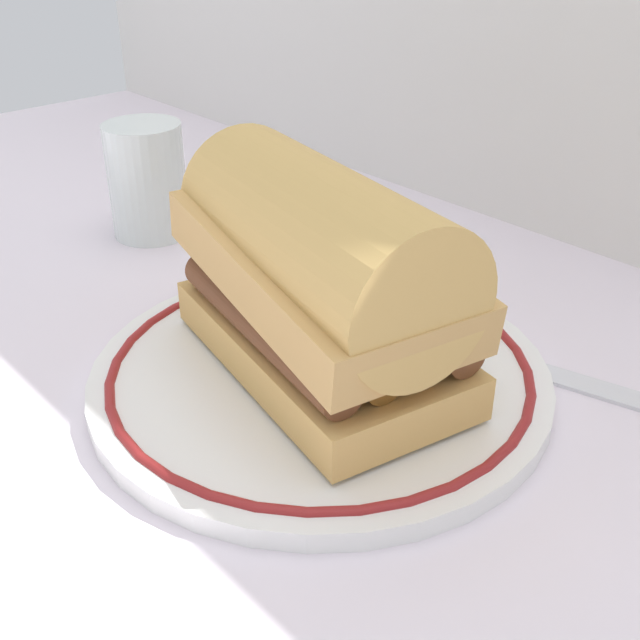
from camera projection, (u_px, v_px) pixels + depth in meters
The scene contains 4 objects.
ground_plane at pixel (310, 402), 0.46m from camera, with size 1.50×1.50×0.00m, color silver.
plate at pixel (320, 373), 0.48m from camera, with size 0.28×0.28×0.01m.
sausage_sandwich at pixel (320, 275), 0.44m from camera, with size 0.21×0.14×0.12m.
drinking_glass at pixel (148, 188), 0.66m from camera, with size 0.06×0.06×0.10m.
Camera 1 is at (0.28, -0.25, 0.27)m, focal length 44.00 mm.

